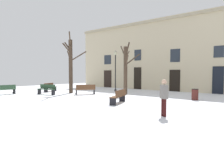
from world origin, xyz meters
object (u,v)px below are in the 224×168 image
(bench_far_corner, at_px, (6,90))
(bench_back_to_back_right, at_px, (50,87))
(bench_near_center_tree, at_px, (47,89))
(person_near_bench, at_px, (164,96))
(litter_bin, at_px, (195,94))
(bench_back_to_back_left, at_px, (86,89))
(bench_facing_shops, at_px, (119,96))
(tree_right_of_center, at_px, (126,68))
(tree_foreground, at_px, (71,64))
(streetlamp, at_px, (115,67))

(bench_far_corner, relative_size, bench_back_to_back_right, 0.92)
(bench_back_to_back_right, relative_size, bench_near_center_tree, 0.93)
(bench_back_to_back_right, distance_m, person_near_bench, 14.75)
(litter_bin, xyz_separation_m, bench_back_to_back_left, (-8.66, -2.47, 0.06))
(bench_far_corner, height_order, person_near_bench, person_near_bench)
(bench_facing_shops, distance_m, bench_back_to_back_left, 5.97)
(bench_far_corner, relative_size, bench_near_center_tree, 0.86)
(bench_back_to_back_right, bearing_deg, tree_right_of_center, -93.45)
(tree_foreground, xyz_separation_m, bench_facing_shops, (7.53, -2.30, -2.27))
(bench_facing_shops, bearing_deg, litter_bin, 127.77)
(tree_right_of_center, relative_size, bench_facing_shops, 2.42)
(bench_facing_shops, xyz_separation_m, bench_back_to_back_left, (-5.51, 2.30, -0.01))
(tree_foreground, xyz_separation_m, litter_bin, (10.67, 2.47, -2.34))
(tree_right_of_center, bearing_deg, litter_bin, 1.24)
(bench_facing_shops, bearing_deg, bench_back_to_back_left, -131.45)
(bench_far_corner, relative_size, bench_back_to_back_left, 0.95)
(streetlamp, relative_size, bench_back_to_back_right, 2.38)
(bench_far_corner, distance_m, bench_back_to_back_left, 7.02)
(tree_right_of_center, distance_m, bench_far_corner, 10.76)
(bench_far_corner, height_order, bench_near_center_tree, bench_near_center_tree)
(streetlamp, distance_m, bench_facing_shops, 8.67)
(litter_bin, bearing_deg, bench_far_corner, -153.58)
(person_near_bench, bearing_deg, tree_foreground, 17.27)
(bench_far_corner, distance_m, person_near_bench, 14.82)
(tree_right_of_center, relative_size, person_near_bench, 2.88)
(bench_facing_shops, xyz_separation_m, person_near_bench, (3.91, -1.76, 0.45))
(litter_bin, xyz_separation_m, person_near_bench, (0.77, -6.53, 0.51))
(bench_far_corner, bearing_deg, bench_facing_shops, 102.71)
(bench_back_to_back_right, xyz_separation_m, bench_near_center_tree, (2.22, -1.80, 0.03))
(bench_back_to_back_left, xyz_separation_m, person_near_bench, (9.43, -4.06, 0.45))
(streetlamp, bearing_deg, bench_near_center_tree, -113.24)
(tree_right_of_center, distance_m, bench_facing_shops, 5.75)
(bench_far_corner, xyz_separation_m, bench_near_center_tree, (2.74, 2.30, 0.04))
(bench_facing_shops, height_order, bench_back_to_back_left, bench_back_to_back_left)
(bench_back_to_back_left, relative_size, person_near_bench, 1.03)
(tree_right_of_center, distance_m, streetlamp, 3.17)
(streetlamp, relative_size, person_near_bench, 2.54)
(bench_near_center_tree, bearing_deg, bench_back_to_back_left, 28.98)
(tree_right_of_center, xyz_separation_m, bench_back_to_back_left, (-2.70, -2.34, -1.92))
(bench_far_corner, bearing_deg, person_near_bench, 92.96)
(bench_far_corner, xyz_separation_m, person_near_bench, (14.81, 0.45, 0.47))
(bench_facing_shops, bearing_deg, bench_far_corner, -97.34)
(streetlamp, bearing_deg, person_near_bench, -41.23)
(person_near_bench, bearing_deg, bench_back_to_back_right, 22.48)
(tree_foreground, bearing_deg, bench_near_center_tree, -105.89)
(bench_back_to_back_left, bearing_deg, person_near_bench, 99.91)
(tree_right_of_center, height_order, bench_near_center_tree, tree_right_of_center)
(tree_right_of_center, height_order, person_near_bench, tree_right_of_center)
(tree_foreground, distance_m, bench_back_to_back_right, 3.67)
(streetlamp, height_order, bench_near_center_tree, streetlamp)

